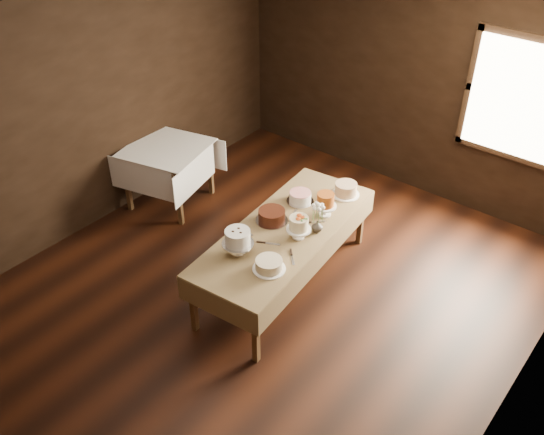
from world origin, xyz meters
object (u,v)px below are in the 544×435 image
Objects in this scene: cake_caramel at (325,206)px; cake_server_b at (293,260)px; cake_lattice at (300,198)px; cake_flowers at (299,228)px; cake_server_a at (273,244)px; cake_server_d at (318,222)px; display_table at (285,233)px; cake_chocolate at (272,216)px; cake_cream at (269,265)px; flower_vase at (317,226)px; side_table at (167,154)px; cake_swirl at (238,243)px; cake_speckled at (346,190)px; cake_server_e at (248,232)px; cake_server_c at (294,213)px.

cake_server_b is (0.19, -0.81, -0.12)m from cake_caramel.
cake_lattice is 0.64m from cake_flowers.
cake_server_a and cake_server_d have the same top height.
cake_lattice is (-0.18, 0.50, 0.11)m from display_table.
cake_chocolate is at bearing -91.76° from cake_lattice.
display_table is at bearing 114.40° from cake_cream.
cake_caramel is at bearing 109.70° from flower_vase.
cake_server_d is at bearing -0.25° from side_table.
cake_server_b is (0.48, 0.25, -0.12)m from cake_swirl.
cake_chocolate reaches higher than cake_server_a.
cake_flowers is 1.07× the size of cake_server_d.
cake_server_b reaches higher than display_table.
cake_speckled is 1.30m from cake_server_b.
cake_swirl is 0.38m from cake_server_a.
cake_server_d is (-0.17, 0.66, 0.00)m from cake_server_b.
cake_server_b is at bearing -80.26° from flower_vase.
cake_cream is (0.45, -1.09, -0.00)m from cake_lattice.
cake_cream is (0.10, -1.05, -0.07)m from cake_caramel.
cake_server_a is (0.06, -0.27, 0.06)m from display_table.
cake_server_d is 0.75m from cake_server_e.
cake_server_e is at bearing -140.50° from cake_server_b.
display_table is 10.02× the size of cake_server_e.
cake_flowers is (0.06, -0.95, 0.04)m from cake_speckled.
cake_server_b is (0.56, -0.37, -0.06)m from cake_chocolate.
cake_flowers is 0.58m from cake_cream.
cake_speckled is 1.53m from cake_cream.
cake_speckled is at bearing 70.22° from cake_chocolate.
cake_flowers is 0.23m from flower_vase.
flower_vase is (2.39, -0.15, 0.08)m from side_table.
cake_swirl reaches higher than cake_speckled.
cake_caramel is 1.08× the size of cake_flowers.
cake_server_a is (-0.11, -0.74, -0.12)m from cake_caramel.
cake_caramel is (0.04, -0.46, 0.05)m from cake_speckled.
side_table is 2.30m from cake_caramel.
cake_server_c reaches higher than display_table.
cake_server_c is at bearing -1.22° from side_table.
cake_swirl is (-0.24, -1.52, 0.06)m from cake_speckled.
cake_server_b and cake_server_e have the same top height.
cake_chocolate is at bearing 127.02° from cake_cream.
flower_vase is at bearing -106.84° from cake_server_d.
cake_server_d is at bearing -83.99° from cake_speckled.
side_table is 2.40m from flower_vase.
cake_flowers is 0.53m from cake_server_e.
display_table is 8.04× the size of cake_lattice.
cake_server_e is at bearing -107.74° from cake_speckled.
cake_server_a is 0.50m from flower_vase.
display_table is 0.54m from cake_lattice.
cake_server_b is at bearing 68.98° from cake_cream.
cake_server_e is at bearing -132.46° from display_table.
cake_speckled is at bearing 82.10° from display_table.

